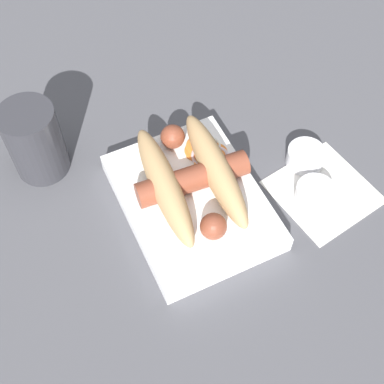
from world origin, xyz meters
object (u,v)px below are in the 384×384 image
at_px(condiment_cup_near, 315,195).
at_px(condiment_cup_far, 306,158).
at_px(drink_glass, 35,141).
at_px(sausage, 193,179).
at_px(bread_roll, 190,177).
at_px(food_tray, 192,202).

relative_size(condiment_cup_near, condiment_cup_far, 1.00).
relative_size(condiment_cup_far, drink_glass, 0.48).
relative_size(sausage, condiment_cup_near, 3.46).
bearing_deg(bread_roll, food_tray, -17.17).
xyz_separation_m(bread_roll, condiment_cup_far, (0.02, 0.18, -0.04)).
distance_m(food_tray, condiment_cup_near, 0.17).
bearing_deg(food_tray, bread_roll, 162.83).
bearing_deg(sausage, drink_glass, -129.89).
height_order(condiment_cup_near, condiment_cup_far, same).
xyz_separation_m(bread_roll, condiment_cup_near, (0.08, 0.16, -0.04)).
xyz_separation_m(food_tray, sausage, (-0.01, 0.01, 0.03)).
height_order(food_tray, condiment_cup_far, food_tray).
bearing_deg(food_tray, condiment_cup_far, 89.71).
xyz_separation_m(bread_roll, sausage, (0.00, 0.00, -0.01)).
height_order(food_tray, drink_glass, drink_glass).
distance_m(bread_roll, condiment_cup_near, 0.18).
bearing_deg(sausage, food_tray, -28.55).
bearing_deg(drink_glass, condiment_cup_far, 65.35).
xyz_separation_m(bread_roll, drink_glass, (-0.14, -0.17, 0.01)).
bearing_deg(condiment_cup_near, food_tray, -110.88).
relative_size(condiment_cup_near, drink_glass, 0.48).
distance_m(bread_roll, drink_glass, 0.22).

